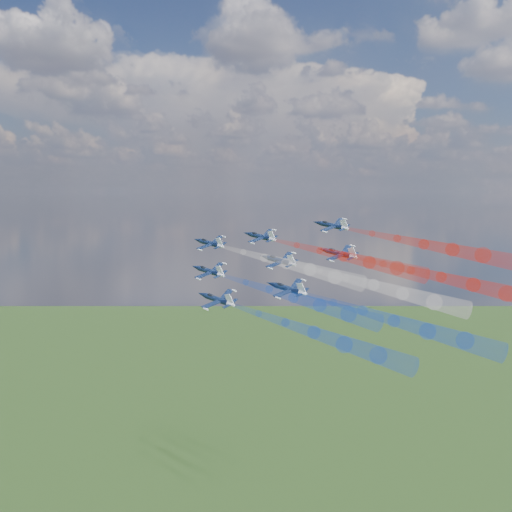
# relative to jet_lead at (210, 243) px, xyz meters

# --- Properties ---
(jet_lead) EXTENTS (15.36, 14.61, 7.83)m
(jet_lead) POSITION_rel_jet_lead_xyz_m (0.00, 0.00, 0.00)
(jet_lead) COLOR black
(trail_lead) EXTENTS (40.31, 25.90, 10.80)m
(trail_lead) POSITION_rel_jet_lead_xyz_m (23.62, -13.19, -3.54)
(trail_lead) COLOR white
(jet_inner_left) EXTENTS (15.36, 14.61, 7.83)m
(jet_inner_left) POSITION_rel_jet_lead_xyz_m (4.06, -14.26, -5.85)
(jet_inner_left) COLOR black
(trail_inner_left) EXTENTS (40.31, 25.90, 10.80)m
(trail_inner_left) POSITION_rel_jet_lead_xyz_m (27.68, -27.45, -9.38)
(trail_inner_left) COLOR blue
(jet_inner_right) EXTENTS (15.36, 14.61, 7.83)m
(jet_inner_right) POSITION_rel_jet_lead_xyz_m (13.79, 2.38, 1.87)
(jet_inner_right) COLOR black
(trail_inner_right) EXTENTS (40.31, 25.90, 10.80)m
(trail_inner_right) POSITION_rel_jet_lead_xyz_m (37.42, -10.82, -1.67)
(trail_inner_right) COLOR red
(jet_outer_left) EXTENTS (15.36, 14.61, 7.83)m
(jet_outer_left) POSITION_rel_jet_lead_xyz_m (10.53, -29.55, -10.21)
(jet_outer_left) COLOR black
(trail_outer_left) EXTENTS (40.31, 25.90, 10.80)m
(trail_outer_left) POSITION_rel_jet_lead_xyz_m (34.15, -42.74, -13.75)
(trail_outer_left) COLOR blue
(jet_center_third) EXTENTS (15.36, 14.61, 7.83)m
(jet_center_third) POSITION_rel_jet_lead_xyz_m (21.45, -11.32, -3.06)
(jet_center_third) COLOR black
(trail_center_third) EXTENTS (40.31, 25.90, 10.80)m
(trail_center_third) POSITION_rel_jet_lead_xyz_m (45.07, -24.51, -6.59)
(trail_center_third) COLOR white
(jet_outer_right) EXTENTS (15.36, 14.61, 7.83)m
(jet_outer_right) POSITION_rel_jet_lead_xyz_m (32.89, 5.36, 4.97)
(jet_outer_right) COLOR black
(trail_outer_right) EXTENTS (40.31, 25.90, 10.80)m
(trail_outer_right) POSITION_rel_jet_lead_xyz_m (56.51, -7.83, 1.43)
(trail_outer_right) COLOR red
(jet_rear_left) EXTENTS (15.36, 14.61, 7.83)m
(jet_rear_left) POSITION_rel_jet_lead_xyz_m (25.99, -25.50, -7.84)
(jet_rear_left) COLOR black
(trail_rear_left) EXTENTS (40.31, 25.90, 10.80)m
(trail_rear_left) POSITION_rel_jet_lead_xyz_m (49.62, -38.69, -11.37)
(trail_rear_left) COLOR blue
(jet_rear_right) EXTENTS (15.36, 14.61, 7.83)m
(jet_rear_right) POSITION_rel_jet_lead_xyz_m (36.03, -8.22, -1.25)
(jet_rear_right) COLOR black
(trail_rear_right) EXTENTS (40.31, 25.90, 10.80)m
(trail_rear_right) POSITION_rel_jet_lead_xyz_m (59.66, -21.42, -4.79)
(trail_rear_right) COLOR red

